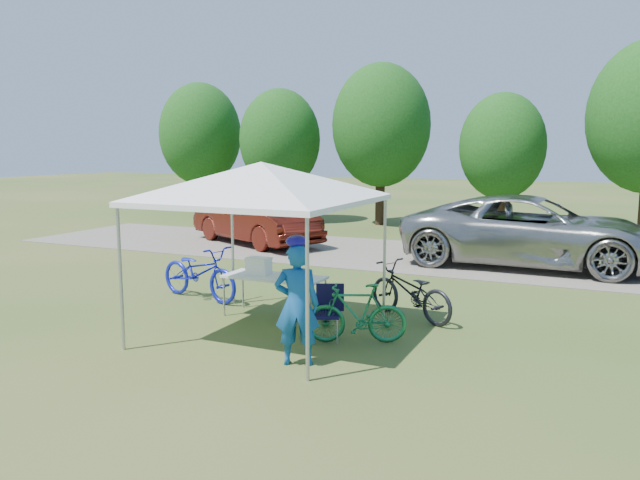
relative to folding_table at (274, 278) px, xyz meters
The scene contains 14 objects.
ground 1.27m from the folding_table, 70.94° to the right, with size 100.00×100.00×0.00m, color #2D5119.
gravel_strip 7.03m from the folding_table, 87.13° to the left, with size 24.00×5.00×0.02m, color gray.
canopy 2.24m from the folding_table, 70.94° to the right, with size 4.53×4.53×3.00m.
treeline 13.34m from the folding_table, 89.76° to the left, with size 24.89×4.28×6.30m.
folding_table is the anchor object (origin of this frame).
folding_chair 1.59m from the folding_table, 30.25° to the right, with size 0.57×0.61×0.85m.
cooler 0.37m from the folding_table, behind, with size 0.42×0.28×0.30m.
ice_cream_cup 0.56m from the folding_table, ahead, with size 0.09×0.09×0.07m, color yellow.
cyclist 2.48m from the folding_table, 54.20° to the right, with size 0.61×0.40×1.67m, color #124F93.
bike_blue 2.03m from the folding_table, 164.95° to the left, with size 0.71×2.04×1.07m, color #161FC1.
bike_green 2.02m from the folding_table, 22.96° to the right, with size 0.43×1.52×0.92m, color #19713E.
bike_dark 2.36m from the folding_table, 21.11° to the left, with size 0.65×1.85×0.97m, color black.
minivan 7.65m from the folding_table, 62.04° to the left, with size 2.91×6.30×1.75m, color #A4A49F.
sedan 8.42m from the folding_table, 122.53° to the left, with size 1.69×4.85×1.60m, color #4F150D.
Camera 1 is at (4.79, -8.34, 2.94)m, focal length 35.00 mm.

